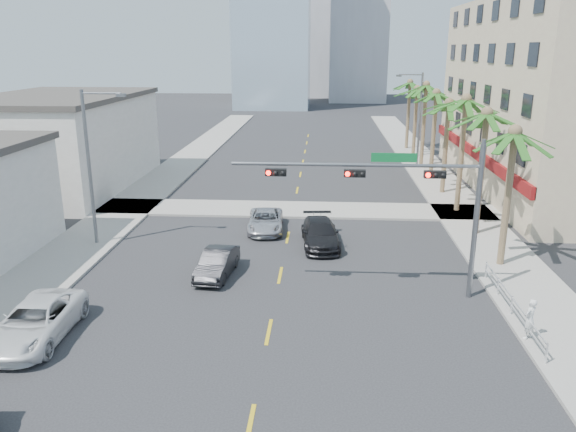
% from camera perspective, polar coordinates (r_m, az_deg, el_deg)
% --- Properties ---
extents(ground, '(260.00, 260.00, 0.00)m').
position_cam_1_polar(ground, '(20.07, -3.13, -17.09)').
color(ground, '#262628').
rests_on(ground, ground).
extents(sidewalk_right, '(4.00, 120.00, 0.15)m').
position_cam_1_polar(sidewalk_right, '(39.45, 18.04, -0.48)').
color(sidewalk_right, gray).
rests_on(sidewalk_right, ground).
extents(sidewalk_left, '(4.00, 120.00, 0.15)m').
position_cam_1_polar(sidewalk_left, '(40.72, -16.75, 0.16)').
color(sidewalk_left, gray).
rests_on(sidewalk_left, ground).
extents(sidewalk_cross, '(80.00, 4.00, 0.15)m').
position_cam_1_polar(sidewalk_cross, '(40.17, 0.53, 0.67)').
color(sidewalk_cross, gray).
rests_on(sidewalk_cross, ground).
extents(building_right, '(15.25, 28.00, 15.00)m').
position_cam_1_polar(building_right, '(50.75, 27.25, 10.74)').
color(building_right, '#C9AD8D').
rests_on(building_right, ground).
extents(building_left_far, '(11.00, 18.00, 7.20)m').
position_cam_1_polar(building_left_far, '(50.10, -22.09, 6.79)').
color(building_left_far, beige).
rests_on(building_left_far, ground).
extents(tower_far_center, '(16.00, 16.00, 42.00)m').
position_cam_1_polar(tower_far_center, '(141.99, 1.73, 20.63)').
color(tower_far_center, '#ADADB2').
rests_on(tower_far_center, ground).
extents(traffic_signal_mast, '(11.12, 0.54, 7.20)m').
position_cam_1_polar(traffic_signal_mast, '(25.52, 11.86, 2.51)').
color(traffic_signal_mast, slate).
rests_on(traffic_signal_mast, ground).
extents(palm_tree_0, '(4.80, 4.80, 7.80)m').
position_cam_1_polar(palm_tree_0, '(30.36, 22.06, 7.77)').
color(palm_tree_0, brown).
rests_on(palm_tree_0, ground).
extents(palm_tree_1, '(4.80, 4.80, 8.16)m').
position_cam_1_polar(palm_tree_1, '(35.26, 19.56, 9.68)').
color(palm_tree_1, brown).
rests_on(palm_tree_1, ground).
extents(palm_tree_2, '(4.80, 4.80, 8.52)m').
position_cam_1_polar(palm_tree_2, '(40.24, 17.65, 11.10)').
color(palm_tree_2, brown).
rests_on(palm_tree_2, ground).
extents(palm_tree_3, '(4.80, 4.80, 7.80)m').
position_cam_1_polar(palm_tree_3, '(45.35, 16.04, 10.89)').
color(palm_tree_3, brown).
rests_on(palm_tree_3, ground).
extents(palm_tree_4, '(4.80, 4.80, 8.16)m').
position_cam_1_polar(palm_tree_4, '(50.40, 14.85, 11.90)').
color(palm_tree_4, brown).
rests_on(palm_tree_4, ground).
extents(palm_tree_5, '(4.80, 4.80, 8.52)m').
position_cam_1_polar(palm_tree_5, '(55.48, 13.87, 12.71)').
color(palm_tree_5, brown).
rests_on(palm_tree_5, ground).
extents(palm_tree_6, '(4.80, 4.80, 7.80)m').
position_cam_1_polar(palm_tree_6, '(60.64, 12.99, 12.41)').
color(palm_tree_6, brown).
rests_on(palm_tree_6, ground).
extents(palm_tree_7, '(4.80, 4.80, 8.16)m').
position_cam_1_polar(palm_tree_7, '(65.75, 12.30, 13.05)').
color(palm_tree_7, brown).
rests_on(palm_tree_7, ground).
extents(streetlight_left, '(2.55, 0.25, 9.00)m').
position_cam_1_polar(streetlight_left, '(33.81, -19.29, 5.35)').
color(streetlight_left, slate).
rests_on(streetlight_left, ground).
extents(streetlight_right, '(2.55, 0.25, 9.00)m').
position_cam_1_polar(streetlight_right, '(55.61, 13.05, 9.95)').
color(streetlight_right, slate).
rests_on(streetlight_right, ground).
extents(guardrail, '(0.08, 8.08, 1.00)m').
position_cam_1_polar(guardrail, '(26.18, 21.79, -8.19)').
color(guardrail, silver).
rests_on(guardrail, ground).
extents(car_parked_far, '(2.61, 5.47, 1.51)m').
position_cam_1_polar(car_parked_far, '(24.74, -24.27, -9.76)').
color(car_parked_far, white).
rests_on(car_parked_far, ground).
extents(car_lane_left, '(1.80, 4.19, 1.34)m').
position_cam_1_polar(car_lane_left, '(28.83, -7.22, -4.78)').
color(car_lane_left, black).
rests_on(car_lane_left, ground).
extents(car_lane_center, '(2.45, 4.80, 1.30)m').
position_cam_1_polar(car_lane_center, '(35.63, -2.30, -0.49)').
color(car_lane_center, silver).
rests_on(car_lane_center, ground).
extents(car_lane_right, '(2.54, 5.23, 1.47)m').
position_cam_1_polar(car_lane_right, '(32.94, 3.30, -1.79)').
color(car_lane_right, black).
rests_on(car_lane_right, ground).
extents(pedestrian, '(0.72, 0.70, 1.66)m').
position_cam_1_polar(pedestrian, '(24.26, 23.35, -9.57)').
color(pedestrian, white).
rests_on(pedestrian, sidewalk_right).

